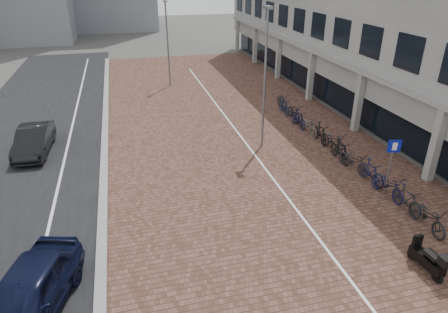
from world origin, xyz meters
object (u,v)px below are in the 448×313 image
scooter_mid (427,258)px  parking_sign (391,159)px  car_navy (28,295)px  car_dark (34,140)px

scooter_mid → parking_sign: size_ratio=0.59×
car_navy → scooter_mid: 11.60m
car_navy → scooter_mid: size_ratio=2.92×
car_navy → parking_sign: bearing=29.8°
car_dark → car_navy: bearing=-79.3°
car_navy → car_dark: 11.28m
scooter_mid → parking_sign: (1.51, 4.24, 1.18)m
scooter_mid → parking_sign: 4.66m
car_navy → parking_sign: parking_sign is taller
car_navy → scooter_mid: (11.53, -1.21, -0.23)m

